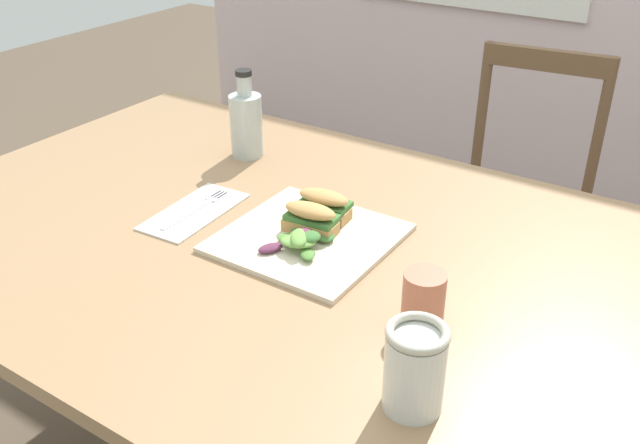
# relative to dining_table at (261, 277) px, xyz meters

# --- Properties ---
(dining_table) EXTENTS (1.43, 1.01, 0.74)m
(dining_table) POSITION_rel_dining_table_xyz_m (0.00, 0.00, 0.00)
(dining_table) COLOR #997551
(dining_table) RESTS_ON ground
(chair_wooden_far) EXTENTS (0.44, 0.44, 0.87)m
(chair_wooden_far) POSITION_rel_dining_table_xyz_m (0.22, 0.94, -0.19)
(chair_wooden_far) COLOR brown
(chair_wooden_far) RESTS_ON ground
(plate_lunch) EXTENTS (0.30, 0.30, 0.01)m
(plate_lunch) POSITION_rel_dining_table_xyz_m (0.10, 0.02, 0.11)
(plate_lunch) COLOR beige
(plate_lunch) RESTS_ON dining_table
(sandwich_half_front) EXTENTS (0.11, 0.06, 0.06)m
(sandwich_half_front) POSITION_rel_dining_table_xyz_m (0.09, 0.04, 0.14)
(sandwich_half_front) COLOR tan
(sandwich_half_front) RESTS_ON plate_lunch
(sandwich_half_back) EXTENTS (0.11, 0.06, 0.06)m
(sandwich_half_back) POSITION_rel_dining_table_xyz_m (0.09, 0.10, 0.14)
(sandwich_half_back) COLOR tan
(sandwich_half_back) RESTS_ON plate_lunch
(salad_mixed_greens) EXTENTS (0.11, 0.14, 0.03)m
(salad_mixed_greens) POSITION_rel_dining_table_xyz_m (0.11, -0.01, 0.13)
(salad_mixed_greens) COLOR #602D47
(salad_mixed_greens) RESTS_ON plate_lunch
(napkin_folded) EXTENTS (0.12, 0.23, 0.00)m
(napkin_folded) POSITION_rel_dining_table_xyz_m (-0.15, -0.01, 0.11)
(napkin_folded) COLOR silver
(napkin_folded) RESTS_ON dining_table
(fork_on_napkin) EXTENTS (0.03, 0.19, 0.00)m
(fork_on_napkin) POSITION_rel_dining_table_xyz_m (-0.15, 0.00, 0.11)
(fork_on_napkin) COLOR silver
(fork_on_napkin) RESTS_ON napkin_folded
(bottle_cold_brew) EXTENTS (0.07, 0.07, 0.20)m
(bottle_cold_brew) POSITION_rel_dining_table_xyz_m (-0.24, 0.27, 0.17)
(bottle_cold_brew) COLOR #472819
(bottle_cold_brew) RESTS_ON dining_table
(mason_jar_iced_tea) EXTENTS (0.08, 0.08, 0.12)m
(mason_jar_iced_tea) POSITION_rel_dining_table_xyz_m (0.45, -0.25, 0.16)
(mason_jar_iced_tea) COLOR #995623
(mason_jar_iced_tea) RESTS_ON dining_table
(cup_extra_side) EXTENTS (0.06, 0.06, 0.09)m
(cup_extra_side) POSITION_rel_dining_table_xyz_m (0.39, -0.09, 0.15)
(cup_extra_side) COLOR #B2664C
(cup_extra_side) RESTS_ON dining_table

